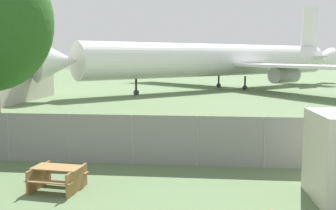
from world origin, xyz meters
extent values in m
cylinder|color=gray|center=(-7.64, 10.95, 0.98)|extent=(0.07, 0.07, 1.97)
cylinder|color=gray|center=(-5.09, 10.95, 0.98)|extent=(0.07, 0.07, 1.97)
cylinder|color=gray|center=(-2.55, 10.95, 0.98)|extent=(0.07, 0.07, 1.97)
cylinder|color=gray|center=(0.00, 10.95, 0.98)|extent=(0.07, 0.07, 1.97)
cylinder|color=gray|center=(2.55, 10.95, 0.98)|extent=(0.07, 0.07, 1.97)
cylinder|color=gray|center=(5.09, 10.95, 0.98)|extent=(0.07, 0.07, 1.97)
cube|color=gray|center=(0.00, 10.95, 0.98)|extent=(56.00, 0.01, 1.97)
cylinder|color=white|center=(2.00, 46.74, 3.76)|extent=(31.71, 28.63, 4.03)
cone|color=white|center=(-14.04, 32.60, 3.76)|extent=(5.69, 5.69, 4.03)
cone|color=white|center=(18.41, 61.21, 3.76)|extent=(6.18, 6.06, 3.63)
cube|color=white|center=(10.55, 39.97, 3.15)|extent=(14.12, 17.53, 0.30)
cylinder|color=#939399|center=(9.09, 42.17, 2.09)|extent=(3.92, 3.76, 1.81)
cube|color=white|center=(-3.64, 56.07, 3.15)|extent=(16.76, 15.45, 0.30)
cylinder|color=#939399|center=(-1.64, 54.35, 2.09)|extent=(3.92, 3.76, 1.81)
cube|color=white|center=(15.77, 58.87, 8.80)|extent=(2.88, 2.58, 6.05)
cube|color=white|center=(15.61, 58.74, 4.16)|extent=(8.29, 8.79, 0.20)
cylinder|color=#2D2D33|center=(-7.44, 38.42, 0.87)|extent=(0.24, 0.24, 1.74)
cylinder|color=#2D2D33|center=(-7.44, 38.42, 0.28)|extent=(0.62, 0.60, 0.56)
cylinder|color=#2D2D33|center=(5.05, 46.20, 0.87)|extent=(0.24, 0.24, 1.74)
cylinder|color=#2D2D33|center=(5.05, 46.20, 0.28)|extent=(0.62, 0.60, 0.56)
cylinder|color=#2D2D33|center=(1.85, 49.83, 0.87)|extent=(0.24, 0.24, 1.74)
cylinder|color=#2D2D33|center=(1.85, 49.83, 0.28)|extent=(0.62, 0.60, 0.56)
cube|color=olive|center=(-4.34, 7.73, 0.74)|extent=(1.61, 0.94, 0.04)
cube|color=olive|center=(-4.27, 8.29, 0.44)|extent=(1.55, 0.47, 0.04)
cube|color=olive|center=(-4.41, 7.18, 0.44)|extent=(1.55, 0.47, 0.04)
cube|color=olive|center=(-3.68, 7.65, 0.37)|extent=(0.23, 1.40, 0.74)
cube|color=olive|center=(-4.99, 7.82, 0.37)|extent=(0.23, 1.40, 0.74)
camera|label=1|loc=(0.39, -3.95, 4.24)|focal=42.00mm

